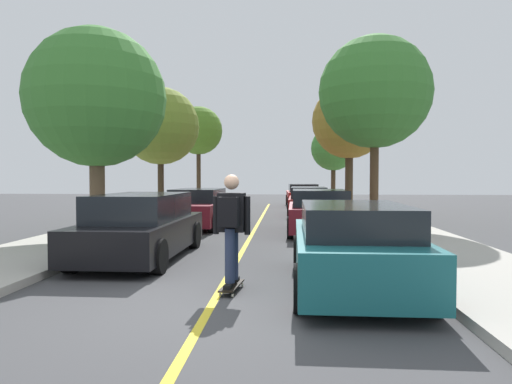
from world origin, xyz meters
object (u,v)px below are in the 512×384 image
at_px(parked_car_right_nearest, 353,246).
at_px(parked_car_left_near, 198,208).
at_px(street_tree_right_near, 349,122).
at_px(street_tree_left_far, 198,131).
at_px(parked_car_right_farthest, 303,195).
at_px(skateboard, 232,286).
at_px(parked_car_right_near, 319,212).
at_px(street_tree_left_nearest, 96,99).
at_px(street_tree_right_nearest, 375,93).
at_px(parked_car_left_nearest, 142,227).
at_px(parked_car_right_far, 308,201).
at_px(skateboarder, 231,223).
at_px(street_tree_right_far, 333,149).
at_px(street_tree_left_near, 160,126).

bearing_deg(parked_car_right_nearest, parked_car_left_near, 114.96).
bearing_deg(street_tree_right_near, parked_car_right_nearest, -97.51).
height_order(parked_car_right_nearest, street_tree_left_far, street_tree_left_far).
distance_m(parked_car_right_farthest, skateboard, 20.65).
height_order(parked_car_right_near, parked_car_right_farthest, parked_car_right_near).
xyz_separation_m(street_tree_left_nearest, street_tree_right_nearest, (8.16, 3.99, 0.79)).
xyz_separation_m(parked_car_left_near, street_tree_right_nearest, (6.14, 0.15, 3.99)).
distance_m(parked_car_left_nearest, parked_car_right_far, 12.07).
height_order(parked_car_left_nearest, skateboarder, skateboarder).
xyz_separation_m(parked_car_right_farthest, street_tree_left_nearest, (-6.14, -15.23, 3.20)).
relative_size(parked_car_right_farthest, street_tree_right_far, 0.89).
relative_size(street_tree_left_far, street_tree_right_near, 0.95).
xyz_separation_m(parked_car_right_near, skateboarder, (-1.87, -7.47, 0.39)).
relative_size(parked_car_right_near, street_tree_right_nearest, 0.64).
distance_m(parked_car_right_far, street_tree_left_far, 9.52).
bearing_deg(street_tree_right_near, parked_car_right_near, -103.83).
xyz_separation_m(parked_car_right_near, parked_car_right_far, (-0.00, 6.65, -0.02)).
height_order(parked_car_left_near, street_tree_left_far, street_tree_left_far).
bearing_deg(street_tree_left_near, parked_car_right_nearest, -61.94).
relative_size(parked_car_left_near, parked_car_right_nearest, 1.09).
bearing_deg(street_tree_right_far, parked_car_right_farthest, -130.25).
bearing_deg(skateboarder, street_tree_left_far, 101.85).
distance_m(parked_car_right_nearest, street_tree_right_nearest, 10.04).
bearing_deg(parked_car_right_nearest, skateboarder, -169.24).
bearing_deg(parked_car_right_far, street_tree_left_far, 134.70).
distance_m(street_tree_left_near, street_tree_right_far, 13.78).
height_order(street_tree_left_near, street_tree_left_far, street_tree_left_far).
bearing_deg(parked_car_right_far, street_tree_left_nearest, -125.02).
relative_size(parked_car_left_nearest, parked_car_right_nearest, 1.05).
height_order(parked_car_right_nearest, street_tree_right_near, street_tree_right_near).
xyz_separation_m(parked_car_left_near, parked_car_right_nearest, (4.12, -8.85, 0.01)).
distance_m(parked_car_right_far, street_tree_right_nearest, 6.54).
relative_size(parked_car_right_nearest, parked_car_right_near, 1.04).
relative_size(street_tree_left_nearest, skateboarder, 3.33).
height_order(parked_car_right_nearest, parked_car_right_near, parked_car_right_near).
xyz_separation_m(street_tree_left_far, skateboarder, (4.26, -20.33, -3.39)).
bearing_deg(street_tree_left_far, parked_car_right_nearest, -72.91).
relative_size(parked_car_right_far, skateboarder, 2.79).
distance_m(parked_car_right_nearest, skateboarder, 1.95).
xyz_separation_m(parked_car_right_near, parked_car_right_farthest, (0.00, 13.12, -0.01)).
xyz_separation_m(street_tree_left_nearest, street_tree_right_far, (8.16, 17.62, -0.31)).
xyz_separation_m(parked_car_right_far, street_tree_left_near, (-6.14, -2.25, 3.17)).
distance_m(parked_car_right_nearest, parked_car_right_far, 13.77).
relative_size(parked_car_left_nearest, street_tree_left_far, 0.79).
height_order(parked_car_right_nearest, parked_car_right_farthest, parked_car_right_nearest).
bearing_deg(skateboarder, parked_car_left_nearest, 128.92).
bearing_deg(street_tree_right_near, parked_car_right_far, -142.38).
height_order(parked_car_right_farthest, street_tree_left_nearest, street_tree_left_nearest).
bearing_deg(street_tree_left_near, parked_car_right_farthest, 54.84).
bearing_deg(parked_car_right_nearest, parked_car_left_nearest, 149.53).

